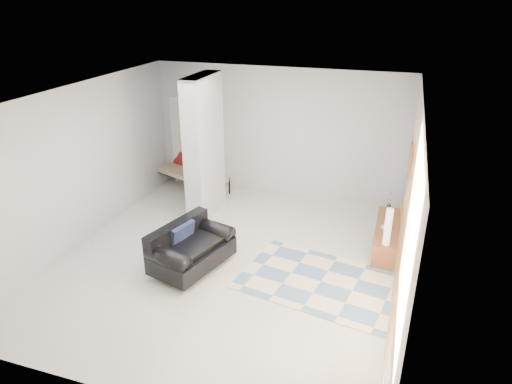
% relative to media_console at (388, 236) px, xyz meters
% --- Properties ---
extents(floor, '(6.00, 6.00, 0.00)m').
position_rel_media_console_xyz_m(floor, '(-2.52, -1.33, -0.21)').
color(floor, beige).
rests_on(floor, ground).
extents(ceiling, '(6.00, 6.00, 0.00)m').
position_rel_media_console_xyz_m(ceiling, '(-2.52, -1.33, 2.59)').
color(ceiling, white).
rests_on(ceiling, wall_back).
extents(wall_back, '(6.00, 0.00, 6.00)m').
position_rel_media_console_xyz_m(wall_back, '(-2.52, 1.67, 1.19)').
color(wall_back, silver).
rests_on(wall_back, ground).
extents(wall_front, '(6.00, 0.00, 6.00)m').
position_rel_media_console_xyz_m(wall_front, '(-2.52, -4.33, 1.19)').
color(wall_front, silver).
rests_on(wall_front, ground).
extents(wall_left, '(0.00, 6.00, 6.00)m').
position_rel_media_console_xyz_m(wall_left, '(-5.27, -1.33, 1.19)').
color(wall_left, silver).
rests_on(wall_left, ground).
extents(wall_right, '(0.00, 6.00, 6.00)m').
position_rel_media_console_xyz_m(wall_right, '(0.23, -1.33, 1.19)').
color(wall_right, silver).
rests_on(wall_right, ground).
extents(partition_column, '(0.35, 1.20, 2.80)m').
position_rel_media_console_xyz_m(partition_column, '(-3.62, 0.27, 1.19)').
color(partition_column, '#B6BBBD').
rests_on(partition_column, floor).
extents(hallway_door, '(0.85, 0.06, 2.04)m').
position_rel_media_console_xyz_m(hallway_door, '(-4.62, 1.63, 0.81)').
color(hallway_door, silver).
rests_on(hallway_door, floor).
extents(curtain, '(0.00, 2.55, 2.55)m').
position_rel_media_console_xyz_m(curtain, '(0.15, -2.48, 1.24)').
color(curtain, '#FF9A43').
rests_on(curtain, wall_right).
extents(wall_art, '(0.04, 0.45, 0.55)m').
position_rel_media_console_xyz_m(wall_art, '(0.20, -0.00, 1.44)').
color(wall_art, black).
rests_on(wall_art, wall_right).
extents(media_console, '(0.45, 1.63, 0.80)m').
position_rel_media_console_xyz_m(media_console, '(0.00, 0.00, 0.00)').
color(media_console, brown).
rests_on(media_console, floor).
extents(loveseat, '(1.14, 1.55, 0.76)m').
position_rel_media_console_xyz_m(loveseat, '(-3.06, -1.71, 0.16)').
color(loveseat, silver).
rests_on(loveseat, floor).
extents(daybed, '(1.85, 1.30, 0.77)m').
position_rel_media_console_xyz_m(daybed, '(-4.44, 1.30, 0.21)').
color(daybed, black).
rests_on(daybed, floor).
extents(area_rug, '(2.72, 2.05, 0.01)m').
position_rel_media_console_xyz_m(area_rug, '(-0.92, -1.47, -0.20)').
color(area_rug, beige).
rests_on(area_rug, floor).
extents(cylinder_lamp, '(0.12, 0.12, 0.64)m').
position_rel_media_console_xyz_m(cylinder_lamp, '(-0.02, -0.66, 0.51)').
color(cylinder_lamp, white).
rests_on(cylinder_lamp, media_console).
extents(bronze_figurine, '(0.11, 0.11, 0.22)m').
position_rel_media_console_xyz_m(bronze_figurine, '(-0.05, 0.47, 0.30)').
color(bronze_figurine, black).
rests_on(bronze_figurine, media_console).
extents(vase, '(0.20, 0.20, 0.19)m').
position_rel_media_console_xyz_m(vase, '(-0.05, -0.22, 0.29)').
color(vase, silver).
rests_on(vase, media_console).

